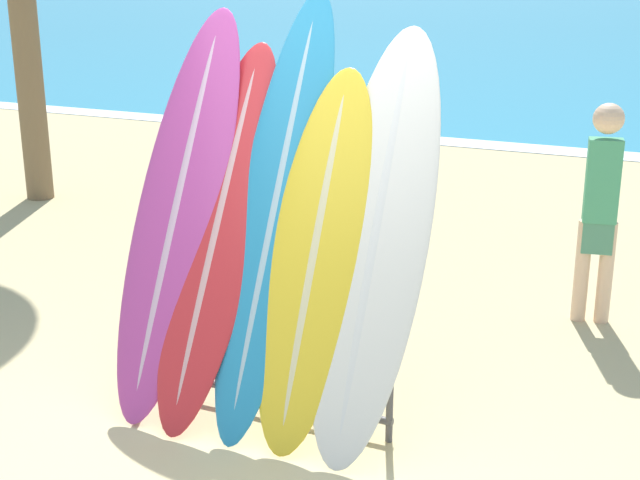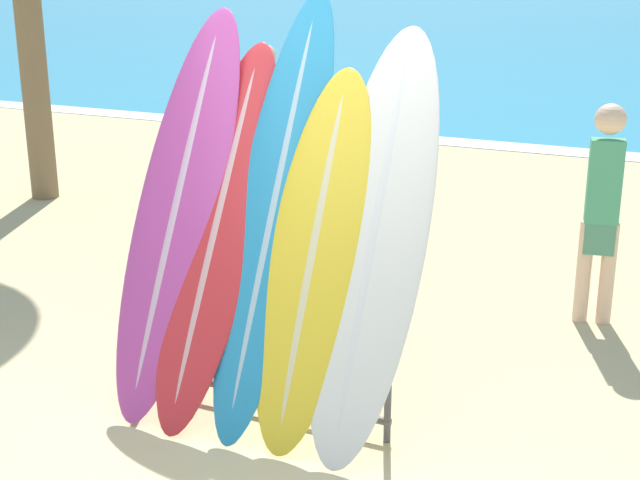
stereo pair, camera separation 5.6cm
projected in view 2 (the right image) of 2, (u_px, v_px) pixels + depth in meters
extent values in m
plane|color=tan|center=(244.00, 457.00, 4.76)|extent=(160.00, 160.00, 0.00)
cube|color=white|center=(553.00, 150.00, 12.42)|extent=(120.00, 0.60, 0.01)
cylinder|color=#47474C|center=(150.00, 327.00, 5.41)|extent=(0.04, 0.04, 0.82)
cylinder|color=#47474C|center=(388.00, 374.00, 4.79)|extent=(0.04, 0.04, 0.82)
cylinder|color=#47474C|center=(261.00, 286.00, 4.98)|extent=(1.58, 0.04, 0.04)
cylinder|color=#47474C|center=(263.00, 395.00, 5.19)|extent=(1.58, 0.04, 0.04)
ellipsoid|color=#B23D8E|center=(179.00, 208.00, 5.25)|extent=(0.56, 1.27, 2.28)
ellipsoid|color=#CAA1BE|center=(179.00, 208.00, 5.25)|extent=(0.10, 1.23, 2.20)
ellipsoid|color=red|center=(218.00, 231.00, 5.13)|extent=(0.52, 1.25, 2.09)
ellipsoid|color=#D19A9C|center=(218.00, 231.00, 5.13)|extent=(0.09, 1.21, 2.01)
ellipsoid|color=teal|center=(275.00, 210.00, 5.02)|extent=(0.49, 1.28, 2.39)
ellipsoid|color=#98BACC|center=(275.00, 210.00, 5.02)|extent=(0.09, 1.24, 2.30)
ellipsoid|color=yellow|center=(314.00, 257.00, 4.85)|extent=(0.55, 1.02, 1.98)
ellipsoid|color=beige|center=(314.00, 257.00, 4.85)|extent=(0.10, 0.99, 1.91)
ellipsoid|color=silver|center=(374.00, 242.00, 4.75)|extent=(0.59, 1.14, 2.21)
ellipsoid|color=silver|center=(374.00, 242.00, 4.75)|extent=(0.11, 1.10, 2.12)
cylinder|color=beige|center=(262.00, 167.00, 9.62)|extent=(0.11, 0.11, 0.81)
cylinder|color=beige|center=(273.00, 170.00, 9.49)|extent=(0.11, 0.11, 0.81)
cube|color=#478466|center=(267.00, 142.00, 9.47)|extent=(0.27, 0.22, 0.24)
cube|color=#DB3842|center=(266.00, 101.00, 9.34)|extent=(0.29, 0.24, 0.64)
sphere|color=beige|center=(265.00, 56.00, 9.20)|extent=(0.23, 0.23, 0.23)
cylinder|color=beige|center=(584.00, 272.00, 6.45)|extent=(0.11, 0.11, 0.76)
cylinder|color=beige|center=(607.00, 274.00, 6.42)|extent=(0.11, 0.11, 0.76)
cube|color=#478466|center=(599.00, 238.00, 6.36)|extent=(0.24, 0.17, 0.23)
cube|color=#42996B|center=(605.00, 181.00, 6.23)|extent=(0.26, 0.19, 0.60)
sphere|color=beige|center=(611.00, 119.00, 6.10)|extent=(0.22, 0.22, 0.22)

